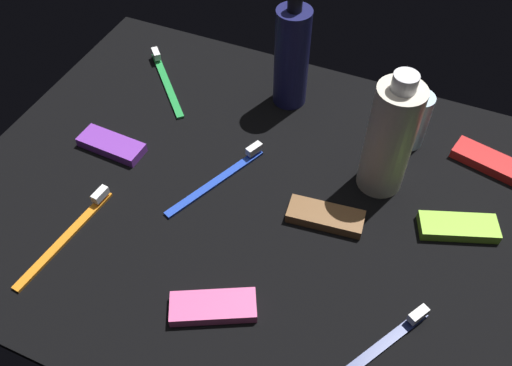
{
  "coord_description": "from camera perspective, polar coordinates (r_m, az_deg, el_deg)",
  "views": [
    {
      "loc": [
        18.78,
        -43.62,
        59.05
      ],
      "look_at": [
        0.0,
        0.0,
        3.0
      ],
      "focal_mm": 37.19,
      "sensor_mm": 36.0,
      "label": 1
    }
  ],
  "objects": [
    {
      "name": "lotion_bottle",
      "position": [
        0.85,
        3.86,
        13.37
      ],
      "size": [
        5.49,
        5.49,
        19.58
      ],
      "color": "navy",
      "rests_on": "ground_plane"
    },
    {
      "name": "ground_plane",
      "position": [
        0.76,
        -0.0,
        -1.75
      ],
      "size": [
        84.0,
        64.0,
        1.2
      ],
      "primitive_type": "cube",
      "color": "black"
    },
    {
      "name": "snack_bar_purple",
      "position": [
        0.85,
        -15.29,
        3.95
      ],
      "size": [
        10.58,
        4.51,
        1.5
      ],
      "primitive_type": "cube",
      "rotation": [
        0.0,
        0.0,
        -0.05
      ],
      "color": "purple",
      "rests_on": "ground_plane"
    },
    {
      "name": "snack_bar_brown",
      "position": [
        0.73,
        7.44,
        -3.65
      ],
      "size": [
        10.79,
        5.15,
        1.5
      ],
      "primitive_type": "cube",
      "rotation": [
        0.0,
        0.0,
        0.11
      ],
      "color": "brown",
      "rests_on": "ground_plane"
    },
    {
      "name": "snack_bar_red",
      "position": [
        0.87,
        23.69,
        2.2
      ],
      "size": [
        11.05,
        6.37,
        1.5
      ],
      "primitive_type": "cube",
      "rotation": [
        0.0,
        0.0,
        -0.24
      ],
      "color": "red",
      "rests_on": "ground_plane"
    },
    {
      "name": "toothbrush_orange",
      "position": [
        0.76,
        -19.33,
        -4.85
      ],
      "size": [
        3.16,
        18.02,
        2.1
      ],
      "color": "orange",
      "rests_on": "ground_plane"
    },
    {
      "name": "toothbrush_green",
      "position": [
        0.95,
        -9.73,
        10.98
      ],
      "size": [
        13.27,
        13.88,
        2.1
      ],
      "color": "green",
      "rests_on": "ground_plane"
    },
    {
      "name": "toothbrush_navy",
      "position": [
        0.65,
        12.95,
        -16.92
      ],
      "size": [
        10.31,
        16.04,
        2.1
      ],
      "color": "navy",
      "rests_on": "ground_plane"
    },
    {
      "name": "deodorant_stick",
      "position": [
        0.84,
        16.55,
        6.54
      ],
      "size": [
        4.59,
        4.59,
        9.01
      ],
      "primitive_type": "cylinder",
      "color": "silver",
      "rests_on": "ground_plane"
    },
    {
      "name": "snack_bar_lime",
      "position": [
        0.77,
        20.92,
        -4.44
      ],
      "size": [
        11.14,
        7.29,
        1.5
      ],
      "primitive_type": "cube",
      "rotation": [
        0.0,
        0.0,
        0.35
      ],
      "color": "#8CD133",
      "rests_on": "ground_plane"
    },
    {
      "name": "toothbrush_blue",
      "position": [
        0.78,
        -3.63,
        0.9
      ],
      "size": [
        8.25,
        17.0,
        2.1
      ],
      "color": "blue",
      "rests_on": "ground_plane"
    },
    {
      "name": "snack_bar_pink",
      "position": [
        0.66,
        -4.63,
        -13.14
      ],
      "size": [
        11.09,
        8.24,
        1.5
      ],
      "primitive_type": "cube",
      "rotation": [
        0.0,
        0.0,
        0.47
      ],
      "color": "#E55999",
      "rests_on": "ground_plane"
    },
    {
      "name": "bodywash_bottle",
      "position": [
        0.73,
        14.2,
        4.69
      ],
      "size": [
        6.43,
        6.43,
        19.51
      ],
      "color": "silver",
      "rests_on": "ground_plane"
    }
  ]
}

